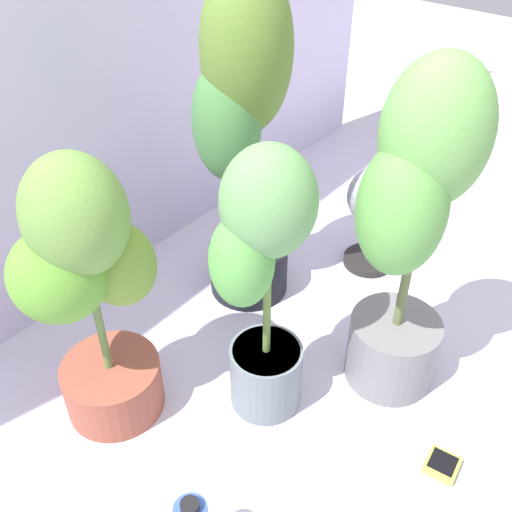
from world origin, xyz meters
The scene contains 7 objects.
ground_plane centered at (0.00, 0.00, 0.00)m, with size 8.00×8.00×0.00m, color silver.
potted_plant_back_left centered at (-0.30, 0.40, 0.44)m, with size 0.39×0.32×0.79m.
potted_plant_front_right centered at (0.25, -0.14, 0.54)m, with size 0.38×0.33×0.96m.
potted_plant_center centered at (-0.03, 0.09, 0.46)m, with size 0.33×0.30×0.79m.
potted_plant_back_right centered at (0.31, 0.43, 0.61)m, with size 0.30×0.27×1.06m.
hygrometer_box centered at (0.09, -0.41, 0.01)m, with size 0.09×0.09×0.03m.
floor_fan centered at (0.70, 0.17, 0.26)m, with size 0.27×0.27×0.39m.
Camera 1 is at (-0.88, -0.58, 1.36)m, focal length 41.64 mm.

